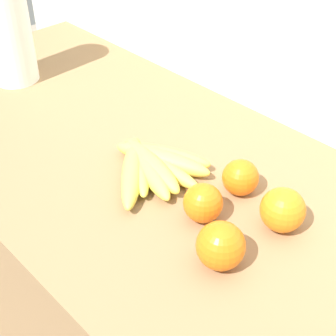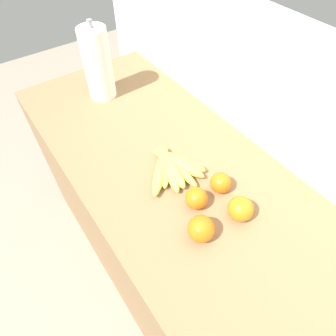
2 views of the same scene
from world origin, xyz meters
The scene contains 9 objects.
ground_plane centered at (0.00, 0.00, 0.00)m, with size 6.00×6.00×0.00m, color gray.
counter centered at (0.00, 0.00, 0.43)m, with size 1.90×0.64×0.86m, color olive.
wall_back centered at (0.00, 0.35, 0.65)m, with size 2.30×0.06×1.30m, color silver.
banana_bunch centered at (-0.17, -0.01, 0.88)m, with size 0.22×0.23×0.04m.
orange_front centered at (-0.02, -0.03, 0.90)m, with size 0.07×0.07×0.07m, color orange.
orange_center centered at (0.07, -0.09, 0.90)m, with size 0.08×0.08×0.08m, color orange.
orange_far_right centered at (0.09, 0.05, 0.90)m, with size 0.08×0.08×0.08m, color orange.
orange_back_left centered at (-0.02, 0.07, 0.89)m, with size 0.07×0.07×0.07m, color orange.
paper_towel_roll centered at (-0.70, 0.00, 1.01)m, with size 0.11×0.11×0.32m.
Camera 2 is at (0.35, -0.40, 1.63)m, focal length 31.22 mm.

